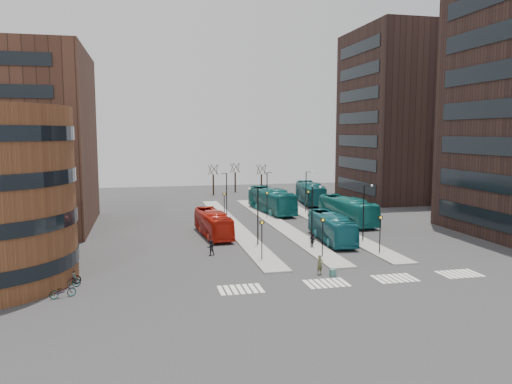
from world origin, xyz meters
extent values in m
plane|color=#2B2B2D|center=(0.00, 0.00, 0.00)|extent=(160.00, 160.00, 0.00)
cube|color=gray|center=(-4.00, 30.00, 0.07)|extent=(2.50, 45.00, 0.15)
cube|color=gray|center=(2.00, 30.00, 0.07)|extent=(2.50, 45.00, 0.15)
cube|color=gray|center=(8.00, 30.00, 0.07)|extent=(2.50, 45.00, 0.15)
cube|color=navy|center=(0.19, 5.67, 0.30)|extent=(0.55, 0.48, 0.60)
imported|color=#B41A0D|center=(-7.30, 24.25, 1.46)|extent=(3.33, 10.65, 2.92)
imported|color=#15616C|center=(5.11, 18.63, 1.52)|extent=(3.41, 11.11, 3.05)
imported|color=#136062|center=(3.61, 39.33, 1.82)|extent=(4.45, 13.35, 3.65)
imported|color=#156B68|center=(11.29, 28.70, 1.71)|extent=(3.81, 12.45, 3.42)
imported|color=#12585E|center=(12.50, 47.29, 1.77)|extent=(4.74, 12.99, 3.54)
imported|color=brown|center=(-0.69, 6.43, 0.84)|extent=(0.72, 0.60, 1.68)
imported|color=black|center=(-8.79, 15.14, 0.77)|extent=(0.79, 0.64, 1.54)
imported|color=black|center=(1.87, 15.65, 0.79)|extent=(0.68, 1.00, 1.57)
imported|color=black|center=(4.44, 16.78, 0.80)|extent=(0.82, 1.14, 1.59)
imported|color=gray|center=(-21.00, 4.96, 0.49)|extent=(1.96, 1.27, 0.97)
imported|color=gray|center=(-21.00, 8.16, 0.55)|extent=(1.87, 0.71, 1.10)
imported|color=gray|center=(-21.00, 7.46, 0.50)|extent=(1.93, 0.77, 0.99)
cube|color=silver|center=(-9.50, 4.00, 0.01)|extent=(0.35, 2.40, 0.01)
cube|color=silver|center=(-9.00, 4.00, 0.01)|extent=(0.35, 2.40, 0.01)
cube|color=silver|center=(-8.50, 4.00, 0.01)|extent=(0.35, 2.40, 0.01)
cube|color=silver|center=(-8.00, 4.00, 0.01)|extent=(0.35, 2.40, 0.01)
cube|color=silver|center=(-7.50, 4.00, 0.01)|extent=(0.35, 2.40, 0.01)
cube|color=silver|center=(-7.00, 4.00, 0.01)|extent=(0.35, 2.40, 0.01)
cube|color=silver|center=(-6.50, 4.00, 0.01)|extent=(0.35, 2.40, 0.01)
cube|color=silver|center=(-2.50, 4.00, 0.01)|extent=(0.35, 2.40, 0.01)
cube|color=silver|center=(-2.00, 4.00, 0.01)|extent=(0.35, 2.40, 0.01)
cube|color=silver|center=(-1.50, 4.00, 0.01)|extent=(0.35, 2.40, 0.01)
cube|color=silver|center=(-1.00, 4.00, 0.01)|extent=(0.35, 2.40, 0.01)
cube|color=silver|center=(-0.50, 4.00, 0.01)|extent=(0.35, 2.40, 0.01)
cube|color=silver|center=(0.00, 4.00, 0.01)|extent=(0.35, 2.40, 0.01)
cube|color=silver|center=(0.50, 4.00, 0.01)|extent=(0.35, 2.40, 0.01)
cube|color=silver|center=(3.50, 4.00, 0.01)|extent=(0.35, 2.40, 0.01)
cube|color=silver|center=(4.00, 4.00, 0.01)|extent=(0.35, 2.40, 0.01)
cube|color=silver|center=(4.50, 4.00, 0.01)|extent=(0.35, 2.40, 0.01)
cube|color=silver|center=(5.00, 4.00, 0.01)|extent=(0.35, 2.40, 0.01)
cube|color=silver|center=(5.50, 4.00, 0.01)|extent=(0.35, 2.40, 0.01)
cube|color=silver|center=(6.00, 4.00, 0.01)|extent=(0.35, 2.40, 0.01)
cube|color=silver|center=(6.50, 4.00, 0.01)|extent=(0.35, 2.40, 0.01)
cube|color=silver|center=(9.50, 4.00, 0.01)|extent=(0.35, 2.40, 0.01)
cube|color=silver|center=(10.00, 4.00, 0.01)|extent=(0.35, 2.40, 0.01)
cube|color=silver|center=(10.50, 4.00, 0.01)|extent=(0.35, 2.40, 0.01)
cube|color=silver|center=(11.00, 4.00, 0.01)|extent=(0.35, 2.40, 0.01)
cube|color=silver|center=(11.50, 4.00, 0.01)|extent=(0.35, 2.40, 0.01)
cube|color=silver|center=(12.00, 4.00, 0.01)|extent=(0.35, 2.40, 0.01)
cube|color=silver|center=(12.50, 4.00, 0.01)|extent=(0.35, 2.40, 0.01)
cube|color=black|center=(21.94, 16.00, 2.50)|extent=(0.12, 16.00, 2.00)
cube|color=black|center=(21.94, 16.00, 6.50)|extent=(0.12, 16.00, 2.00)
cube|color=black|center=(21.94, 16.00, 10.50)|extent=(0.12, 16.00, 2.00)
cube|color=black|center=(21.94, 16.00, 14.50)|extent=(0.12, 16.00, 2.00)
cube|color=black|center=(21.94, 16.00, 18.50)|extent=(0.12, 16.00, 2.00)
cube|color=black|center=(21.94, 16.00, 22.50)|extent=(0.12, 16.00, 2.00)
cube|color=#2E1E1A|center=(32.00, 50.00, 15.00)|extent=(20.00, 20.00, 30.00)
cube|color=black|center=(21.94, 50.00, 2.50)|extent=(0.12, 16.00, 2.00)
cube|color=black|center=(21.94, 50.00, 6.50)|extent=(0.12, 16.00, 2.00)
cube|color=black|center=(21.94, 50.00, 10.50)|extent=(0.12, 16.00, 2.00)
cube|color=black|center=(21.94, 50.00, 14.50)|extent=(0.12, 16.00, 2.00)
cube|color=black|center=(21.94, 50.00, 18.50)|extent=(0.12, 16.00, 2.00)
cube|color=black|center=(21.94, 50.00, 22.50)|extent=(0.12, 16.00, 2.00)
cube|color=black|center=(21.94, 50.00, 26.50)|extent=(0.12, 16.00, 2.00)
cylinder|color=black|center=(-4.40, 12.00, 1.90)|extent=(0.10, 0.10, 3.50)
cube|color=black|center=(-4.40, 12.00, 3.65)|extent=(0.45, 0.10, 0.30)
cube|color=yellow|center=(-4.40, 11.94, 3.65)|extent=(0.20, 0.02, 0.20)
cylinder|color=black|center=(-4.40, 34.00, 1.90)|extent=(0.10, 0.10, 3.50)
cube|color=black|center=(-4.40, 34.00, 3.65)|extent=(0.45, 0.10, 0.30)
cube|color=yellow|center=(-4.40, 33.94, 3.65)|extent=(0.20, 0.02, 0.20)
cylinder|color=black|center=(1.60, 12.00, 1.90)|extent=(0.10, 0.10, 3.50)
cube|color=black|center=(1.60, 12.00, 3.65)|extent=(0.45, 0.10, 0.30)
cube|color=yellow|center=(1.60, 11.94, 3.65)|extent=(0.20, 0.02, 0.20)
cylinder|color=black|center=(1.60, 34.00, 1.90)|extent=(0.10, 0.10, 3.50)
cube|color=black|center=(1.60, 34.00, 3.65)|extent=(0.45, 0.10, 0.30)
cube|color=yellow|center=(1.60, 33.94, 3.65)|extent=(0.20, 0.02, 0.20)
cylinder|color=black|center=(7.60, 12.00, 1.90)|extent=(0.10, 0.10, 3.50)
cube|color=black|center=(7.60, 12.00, 3.65)|extent=(0.45, 0.10, 0.30)
cube|color=yellow|center=(7.60, 11.94, 3.65)|extent=(0.20, 0.02, 0.20)
cylinder|color=black|center=(7.60, 34.00, 1.90)|extent=(0.10, 0.10, 3.50)
cube|color=black|center=(7.60, 34.00, 3.65)|extent=(0.45, 0.10, 0.30)
cube|color=yellow|center=(7.60, 33.94, 3.65)|extent=(0.20, 0.02, 0.20)
cylinder|color=black|center=(-3.40, 18.00, 3.15)|extent=(0.14, 0.14, 6.00)
cylinder|color=black|center=(-3.85, 18.00, 6.15)|extent=(0.90, 0.08, 0.08)
sphere|color=silver|center=(-4.30, 18.00, 6.15)|extent=(0.24, 0.24, 0.24)
cylinder|color=black|center=(-3.40, 38.00, 3.15)|extent=(0.14, 0.14, 6.00)
cylinder|color=black|center=(-3.85, 38.00, 6.15)|extent=(0.90, 0.08, 0.08)
sphere|color=silver|center=(-4.30, 38.00, 6.15)|extent=(0.24, 0.24, 0.24)
cylinder|color=black|center=(2.60, 18.00, 3.15)|extent=(0.14, 0.14, 6.00)
cylinder|color=black|center=(3.05, 18.00, 6.15)|extent=(0.90, 0.08, 0.08)
sphere|color=silver|center=(3.50, 18.00, 6.15)|extent=(0.24, 0.24, 0.24)
cylinder|color=black|center=(2.60, 38.00, 3.15)|extent=(0.14, 0.14, 6.00)
cylinder|color=black|center=(3.05, 38.00, 6.15)|extent=(0.90, 0.08, 0.08)
sphere|color=silver|center=(3.50, 38.00, 6.15)|extent=(0.24, 0.24, 0.24)
cylinder|color=black|center=(8.60, 18.00, 3.15)|extent=(0.14, 0.14, 6.00)
cylinder|color=black|center=(9.05, 18.00, 6.15)|extent=(0.90, 0.08, 0.08)
sphere|color=silver|center=(9.50, 18.00, 6.15)|extent=(0.24, 0.24, 0.24)
cylinder|color=black|center=(8.60, 38.00, 3.15)|extent=(0.14, 0.14, 6.00)
cylinder|color=black|center=(9.05, 38.00, 6.15)|extent=(0.90, 0.08, 0.08)
sphere|color=silver|center=(9.50, 38.00, 6.15)|extent=(0.24, 0.24, 0.24)
cylinder|color=black|center=(-2.00, 62.00, 2.00)|extent=(0.30, 0.30, 4.00)
cylinder|color=black|center=(-1.30, 62.00, 4.90)|extent=(0.10, 1.56, 1.95)
cylinder|color=black|center=(-1.78, 62.67, 4.90)|extent=(1.48, 0.59, 1.97)
cylinder|color=black|center=(-2.57, 62.41, 4.90)|extent=(0.90, 1.31, 1.99)
cylinder|color=black|center=(-2.57, 61.59, 4.90)|extent=(0.89, 1.31, 1.99)
cylinder|color=black|center=(-1.79, 61.33, 4.90)|extent=(1.48, 0.58, 1.97)
cylinder|color=black|center=(3.00, 66.00, 2.00)|extent=(0.30, 0.30, 4.00)
cylinder|color=black|center=(3.70, 66.00, 4.90)|extent=(0.10, 1.56, 1.95)
cylinder|color=black|center=(3.22, 66.67, 4.90)|extent=(1.48, 0.59, 1.97)
cylinder|color=black|center=(2.43, 66.41, 4.90)|extent=(0.90, 1.31, 1.99)
cylinder|color=black|center=(2.43, 65.59, 4.90)|extent=(0.89, 1.31, 1.99)
cylinder|color=black|center=(3.21, 65.33, 4.90)|extent=(1.48, 0.58, 1.97)
cylinder|color=black|center=(7.00, 60.00, 2.00)|extent=(0.30, 0.30, 4.00)
cylinder|color=black|center=(7.70, 60.00, 4.90)|extent=(0.10, 1.56, 1.95)
cylinder|color=black|center=(7.22, 60.67, 4.90)|extent=(1.48, 0.59, 1.97)
cylinder|color=black|center=(6.43, 60.41, 4.90)|extent=(0.90, 1.31, 1.99)
cylinder|color=black|center=(6.43, 59.59, 4.90)|extent=(0.89, 1.31, 1.99)
cylinder|color=black|center=(7.21, 59.33, 4.90)|extent=(1.48, 0.58, 1.97)
camera|label=1|loc=(-15.05, -32.44, 11.95)|focal=35.00mm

